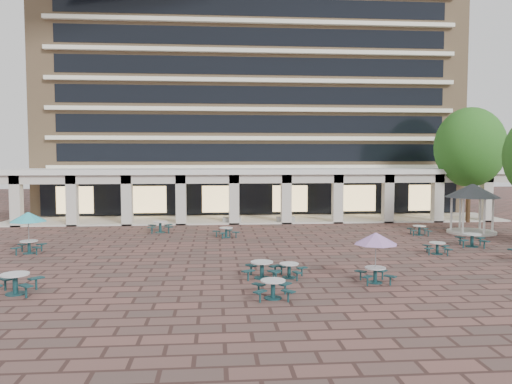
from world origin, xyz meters
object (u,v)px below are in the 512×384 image
at_px(picnic_table_0, 15,282).
at_px(planter_right, 286,216).
at_px(picnic_table_2, 273,287).
at_px(planter_left, 232,218).
at_px(picnic_table_1, 262,268).
at_px(gazebo, 472,196).

xyz_separation_m(picnic_table_0, planter_right, (13.59, 20.40, 0.10)).
xyz_separation_m(picnic_table_2, planter_left, (-0.86, 21.81, -0.01)).
xyz_separation_m(picnic_table_1, planter_right, (3.68, 18.60, 0.14)).
xyz_separation_m(picnic_table_0, picnic_table_2, (10.04, -1.41, -0.06)).
height_order(picnic_table_1, planter_right, planter_right).
distance_m(picnic_table_0, planter_left, 22.37).
distance_m(picnic_table_0, picnic_table_1, 10.07).
bearing_deg(picnic_table_0, planter_right, 54.52).
relative_size(picnic_table_0, planter_right, 1.25).
height_order(picnic_table_1, picnic_table_2, picnic_table_1).
bearing_deg(planter_left, picnic_table_2, -87.74).
height_order(picnic_table_0, picnic_table_1, picnic_table_0).
height_order(gazebo, planter_left, gazebo).
distance_m(gazebo, planter_left, 18.18).
bearing_deg(gazebo, planter_right, 151.70).
bearing_deg(planter_right, picnic_table_0, -123.66).
xyz_separation_m(gazebo, planter_right, (-12.36, 6.66, -2.04)).
xyz_separation_m(picnic_table_1, picnic_table_2, (0.13, -3.21, -0.02)).
distance_m(planter_left, planter_right, 4.41).
xyz_separation_m(picnic_table_2, planter_right, (3.55, 21.81, 0.16)).
bearing_deg(picnic_table_1, gazebo, 47.23).
distance_m(picnic_table_0, planter_right, 24.51).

